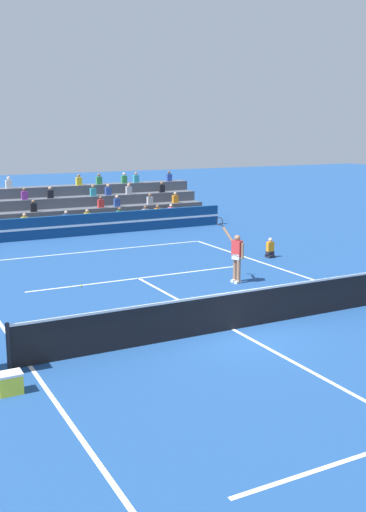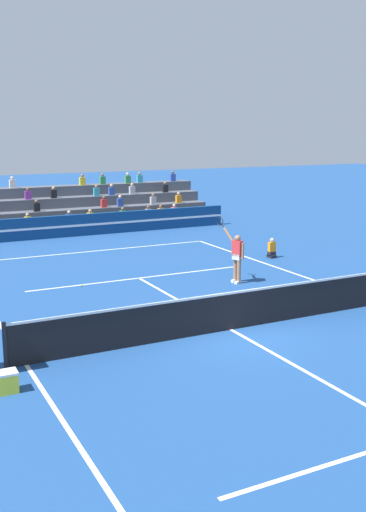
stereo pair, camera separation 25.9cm
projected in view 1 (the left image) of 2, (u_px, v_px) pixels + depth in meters
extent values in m
plane|color=navy|center=(233.00, 329.00, 16.21)|extent=(120.00, 120.00, 0.00)
cube|color=white|center=(89.00, 252.00, 26.52)|extent=(11.00, 0.10, 0.01)
cube|color=white|center=(30.00, 366.00, 13.71)|extent=(0.10, 23.80, 0.01)
cube|color=white|center=(139.00, 278.00, 21.78)|extent=(8.25, 0.10, 0.01)
cube|color=white|center=(233.00, 329.00, 16.21)|extent=(0.10, 12.85, 0.01)
cylinder|color=black|center=(8.00, 346.00, 13.40)|extent=(0.10, 0.10, 1.10)
cube|color=black|center=(233.00, 312.00, 16.10)|extent=(11.90, 0.02, 1.00)
cube|color=white|center=(234.00, 293.00, 15.99)|extent=(11.90, 0.04, 0.06)
cube|color=navy|center=(62.00, 226.00, 29.96)|extent=(18.00, 0.24, 1.10)
cube|color=white|center=(63.00, 227.00, 29.85)|extent=(18.00, 0.02, 0.10)
cube|color=#4C515B|center=(55.00, 228.00, 31.13)|extent=(18.08, 0.95, 0.55)
cube|color=yellow|center=(25.00, 221.00, 30.15)|extent=(0.32, 0.22, 0.44)
sphere|color=tan|center=(24.00, 215.00, 30.08)|extent=(0.18, 0.18, 0.18)
cube|color=#2D4CA5|center=(66.00, 218.00, 31.12)|extent=(0.32, 0.22, 0.44)
sphere|color=beige|center=(66.00, 212.00, 31.06)|extent=(0.18, 0.18, 0.18)
cube|color=orange|center=(158.00, 212.00, 33.51)|extent=(0.32, 0.22, 0.44)
sphere|color=brown|center=(158.00, 206.00, 33.44)|extent=(0.18, 0.18, 0.18)
cube|color=yellow|center=(87.00, 217.00, 31.64)|extent=(0.32, 0.22, 0.44)
sphere|color=tan|center=(87.00, 211.00, 31.58)|extent=(0.18, 0.18, 0.18)
cube|color=pink|center=(171.00, 211.00, 33.89)|extent=(0.32, 0.22, 0.44)
sphere|color=beige|center=(171.00, 206.00, 33.82)|extent=(0.18, 0.18, 0.18)
cube|color=#338C4C|center=(120.00, 215.00, 32.48)|extent=(0.32, 0.22, 0.44)
sphere|color=brown|center=(120.00, 209.00, 32.41)|extent=(0.18, 0.18, 0.18)
cube|color=#B2B2B7|center=(145.00, 213.00, 33.17)|extent=(0.32, 0.22, 0.44)
sphere|color=brown|center=(145.00, 207.00, 33.10)|extent=(0.18, 0.18, 0.18)
cube|color=#4C515B|center=(50.00, 221.00, 31.89)|extent=(18.08, 0.95, 1.10)
cube|color=#2D4CA5|center=(117.00, 203.00, 33.29)|extent=(0.32, 0.22, 0.44)
sphere|color=beige|center=(117.00, 197.00, 33.22)|extent=(0.18, 0.18, 0.18)
cube|color=#B2B2B7|center=(150.00, 201.00, 34.20)|extent=(0.32, 0.22, 0.44)
sphere|color=brown|center=(150.00, 195.00, 34.14)|extent=(0.18, 0.18, 0.18)
cube|color=orange|center=(175.00, 199.00, 34.94)|extent=(0.32, 0.22, 0.44)
sphere|color=tan|center=(175.00, 194.00, 34.87)|extent=(0.18, 0.18, 0.18)
cube|color=red|center=(101.00, 204.00, 32.86)|extent=(0.32, 0.22, 0.44)
sphere|color=brown|center=(101.00, 198.00, 32.79)|extent=(0.18, 0.18, 0.18)
cube|color=black|center=(33.00, 208.00, 31.18)|extent=(0.32, 0.22, 0.44)
sphere|color=brown|center=(33.00, 201.00, 31.11)|extent=(0.18, 0.18, 0.18)
cube|color=#4C515B|center=(45.00, 213.00, 32.66)|extent=(18.08, 0.95, 1.65)
cube|color=teal|center=(93.00, 192.00, 33.53)|extent=(0.32, 0.22, 0.44)
sphere|color=#9E7051|center=(93.00, 186.00, 33.46)|extent=(0.18, 0.18, 0.18)
cube|color=#B2B2B7|center=(129.00, 190.00, 34.50)|extent=(0.32, 0.22, 0.44)
sphere|color=tan|center=(129.00, 185.00, 34.44)|extent=(0.18, 0.18, 0.18)
cube|color=black|center=(50.00, 194.00, 32.42)|extent=(0.32, 0.22, 0.44)
sphere|color=tan|center=(50.00, 188.00, 32.35)|extent=(0.18, 0.18, 0.18)
cube|color=purple|center=(24.00, 195.00, 31.79)|extent=(0.32, 0.22, 0.44)
sphere|color=brown|center=(24.00, 189.00, 31.72)|extent=(0.18, 0.18, 0.18)
cube|color=#2D4CA5|center=(108.00, 191.00, 33.93)|extent=(0.32, 0.22, 0.44)
sphere|color=tan|center=(108.00, 186.00, 33.86)|extent=(0.18, 0.18, 0.18)
cube|color=black|center=(162.00, 189.00, 35.46)|extent=(0.32, 0.22, 0.44)
sphere|color=brown|center=(162.00, 183.00, 35.39)|extent=(0.18, 0.18, 0.18)
cube|color=#4C515B|center=(41.00, 206.00, 33.42)|extent=(18.08, 0.95, 2.20)
cube|color=silver|center=(9.00, 184.00, 32.23)|extent=(0.32, 0.22, 0.44)
sphere|color=beige|center=(8.00, 178.00, 32.17)|extent=(0.18, 0.18, 0.18)
cube|color=#338C4C|center=(124.00, 179.00, 35.27)|extent=(0.32, 0.22, 0.44)
sphere|color=beige|center=(124.00, 174.00, 35.20)|extent=(0.18, 0.18, 0.18)
cube|color=teal|center=(136.00, 179.00, 35.61)|extent=(0.32, 0.22, 0.44)
sphere|color=#9E7051|center=(136.00, 174.00, 35.54)|extent=(0.18, 0.18, 0.18)
cube|color=#338C4C|center=(99.00, 180.00, 34.56)|extent=(0.32, 0.22, 0.44)
sphere|color=brown|center=(99.00, 175.00, 34.49)|extent=(0.18, 0.18, 0.18)
cube|color=yellow|center=(79.00, 181.00, 34.01)|extent=(0.32, 0.22, 0.44)
sphere|color=brown|center=(79.00, 176.00, 33.94)|extent=(0.18, 0.18, 0.18)
cube|color=#2D4CA5|center=(169.00, 178.00, 36.61)|extent=(0.32, 0.22, 0.44)
sphere|color=brown|center=(169.00, 172.00, 36.54)|extent=(0.18, 0.18, 0.18)
cube|color=black|center=(270.00, 256.00, 25.32)|extent=(0.28, 0.36, 0.12)
cube|color=black|center=(270.00, 253.00, 25.30)|extent=(0.28, 0.24, 0.18)
cube|color=orange|center=(270.00, 247.00, 25.24)|extent=(0.30, 0.18, 0.40)
sphere|color=beige|center=(270.00, 240.00, 25.18)|extent=(0.17, 0.17, 0.17)
cylinder|color=#9E7051|center=(239.00, 271.00, 21.00)|extent=(0.14, 0.14, 0.90)
cylinder|color=#9E7051|center=(235.00, 269.00, 21.21)|extent=(0.14, 0.14, 0.90)
cube|color=white|center=(237.00, 257.00, 20.98)|extent=(0.30, 0.37, 0.20)
cube|color=red|center=(237.00, 248.00, 20.92)|extent=(0.31, 0.41, 0.56)
sphere|color=#9E7051|center=(237.00, 238.00, 20.84)|extent=(0.22, 0.22, 0.22)
cube|color=white|center=(238.00, 282.00, 21.06)|extent=(0.29, 0.20, 0.09)
cube|color=white|center=(234.00, 281.00, 21.26)|extent=(0.29, 0.20, 0.09)
cylinder|color=#9E7051|center=(243.00, 251.00, 20.77)|extent=(0.09, 0.09, 0.56)
cylinder|color=#9E7051|center=(228.00, 234.00, 21.11)|extent=(0.24, 0.47, 0.50)
cylinder|color=black|center=(222.00, 225.00, 21.23)|extent=(0.09, 0.17, 0.18)
torus|color=black|center=(219.00, 221.00, 21.28)|extent=(0.17, 0.42, 0.44)
sphere|color=#C6DB33|center=(81.00, 286.00, 20.60)|extent=(0.07, 0.07, 0.07)
cube|color=yellow|center=(10.00, 384.00, 12.25)|extent=(0.48, 0.36, 0.40)
cube|color=white|center=(9.00, 374.00, 12.20)|extent=(0.50, 0.38, 0.05)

